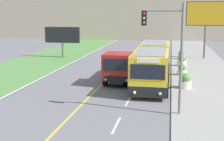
{
  "coord_description": "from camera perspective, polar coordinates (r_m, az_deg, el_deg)",
  "views": [
    {
      "loc": [
        5.34,
        -7.07,
        5.65
      ],
      "look_at": [
        1.1,
        15.36,
        1.4
      ],
      "focal_mm": 50.0,
      "sensor_mm": 36.0,
      "label": 1
    }
  ],
  "objects": [
    {
      "name": "dump_truck",
      "position": [
        25.26,
        1.64,
        0.6
      ],
      "size": [
        2.42,
        6.9,
        2.54
      ],
      "color": "black",
      "rests_on": "ground_plane"
    },
    {
      "name": "city_bus",
      "position": [
        26.12,
        7.54,
        1.3
      ],
      "size": [
        2.66,
        12.84,
        2.94
      ],
      "color": "yellow",
      "rests_on": "ground_plane"
    },
    {
      "name": "billboard_small",
      "position": [
        39.86,
        -9.07,
        6.31
      ],
      "size": [
        4.54,
        0.24,
        3.89
      ],
      "color": "#59595B",
      "rests_on": "ground_plane"
    },
    {
      "name": "planter_round_second",
      "position": [
        28.9,
        12.69,
        0.09
      ],
      "size": [
        0.85,
        0.85,
        1.03
      ],
      "color": "silver",
      "rests_on": "sidewalk_right"
    },
    {
      "name": "planter_round_near",
      "position": [
        23.95,
        13.2,
        -1.94
      ],
      "size": [
        0.95,
        0.95,
        1.15
      ],
      "color": "silver",
      "rests_on": "sidewalk_right"
    },
    {
      "name": "planter_round_far",
      "position": [
        38.89,
        12.6,
        2.75
      ],
      "size": [
        0.92,
        0.92,
        1.06
      ],
      "color": "silver",
      "rests_on": "sidewalk_right"
    },
    {
      "name": "billboard_large",
      "position": [
        39.73,
        16.84,
        9.57
      ],
      "size": [
        4.73,
        0.24,
        6.98
      ],
      "color": "#59595B",
      "rests_on": "ground_plane"
    },
    {
      "name": "traffic_light_mast",
      "position": [
        17.23,
        10.57,
        4.56
      ],
      "size": [
        2.28,
        0.32,
        6.15
      ],
      "color": "slate",
      "rests_on": "ground_plane"
    },
    {
      "name": "planter_round_third",
      "position": [
        33.88,
        12.65,
        1.69
      ],
      "size": [
        0.96,
        0.96,
        1.14
      ],
      "color": "silver",
      "rests_on": "sidewalk_right"
    }
  ]
}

